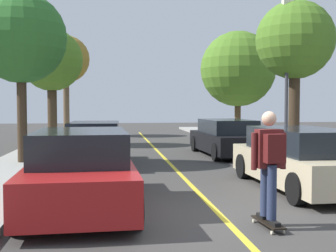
% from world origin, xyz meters
% --- Properties ---
extents(ground, '(80.00, 80.00, 0.00)m').
position_xyz_m(ground, '(0.00, 0.00, 0.00)').
color(ground, '#3D3A38').
extents(center_line, '(0.12, 39.20, 0.01)m').
position_xyz_m(center_line, '(0.00, 4.00, 0.00)').
color(center_line, gold).
rests_on(center_line, ground).
extents(parked_car_left_nearest, '(2.12, 4.71, 1.46)m').
position_xyz_m(parked_car_left_nearest, '(-2.46, 1.15, 0.70)').
color(parked_car_left_nearest, maroon).
rests_on(parked_car_left_nearest, ground).
extents(parked_car_left_near, '(1.95, 4.20, 1.38)m').
position_xyz_m(parked_car_left_near, '(-2.46, 7.15, 0.68)').
color(parked_car_left_near, navy).
rests_on(parked_car_left_near, ground).
extents(parked_car_right_nearest, '(2.07, 4.61, 1.40)m').
position_xyz_m(parked_car_right_nearest, '(2.46, 2.37, 0.70)').
color(parked_car_right_nearest, '#BCAD89').
rests_on(parked_car_right_nearest, ground).
extents(parked_car_right_near, '(2.08, 4.74, 1.38)m').
position_xyz_m(parked_car_right_near, '(2.46, 9.08, 0.68)').
color(parked_car_right_near, black).
rests_on(parked_car_right_near, ground).
extents(street_tree_left_nearest, '(2.84, 2.84, 5.32)m').
position_xyz_m(street_tree_left_nearest, '(-4.69, 6.99, 4.01)').
color(street_tree_left_nearest, '#3D2D1E').
rests_on(street_tree_left_nearest, sidewalk_left).
extents(street_tree_left_near, '(2.91, 2.91, 5.37)m').
position_xyz_m(street_tree_left_near, '(-4.69, 13.97, 3.99)').
color(street_tree_left_near, '#3D2D1E').
rests_on(street_tree_left_near, sidewalk_left).
extents(street_tree_left_far, '(2.89, 2.89, 6.07)m').
position_xyz_m(street_tree_left_far, '(-4.69, 20.36, 4.70)').
color(street_tree_left_far, brown).
rests_on(street_tree_left_far, sidewalk_left).
extents(street_tree_right_nearest, '(2.83, 2.83, 5.56)m').
position_xyz_m(street_tree_right_nearest, '(4.69, 8.00, 4.23)').
color(street_tree_right_nearest, '#3D2D1E').
rests_on(street_tree_right_nearest, sidewalk_right).
extents(street_tree_right_near, '(3.95, 3.95, 5.66)m').
position_xyz_m(street_tree_right_near, '(4.69, 15.21, 3.82)').
color(street_tree_right_near, '#4C3823').
rests_on(street_tree_right_near, sidewalk_right).
extents(streetlamp, '(0.36, 0.24, 5.47)m').
position_xyz_m(streetlamp, '(4.21, 7.56, 3.27)').
color(streetlamp, '#38383D').
rests_on(streetlamp, sidewalk_right).
extents(skateboard, '(0.29, 0.86, 0.10)m').
position_xyz_m(skateboard, '(0.55, -0.65, 0.09)').
color(skateboard, black).
rests_on(skateboard, ground).
extents(skateboarder, '(0.59, 0.71, 1.73)m').
position_xyz_m(skateboarder, '(0.55, -0.69, 1.09)').
color(skateboarder, black).
rests_on(skateboarder, skateboard).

